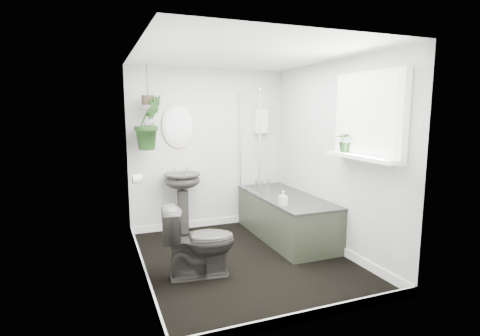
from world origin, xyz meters
name	(u,v)px	position (x,y,z in m)	size (l,w,h in m)	color
floor	(245,260)	(0.00, 0.00, -0.01)	(2.30, 2.80, 0.02)	black
ceiling	(245,53)	(0.00, 0.00, 2.31)	(2.30, 2.80, 0.02)	white
wall_back	(209,149)	(0.00, 1.41, 1.15)	(2.30, 0.02, 2.30)	silver
wall_front	(314,184)	(0.00, -1.41, 1.15)	(2.30, 0.02, 2.30)	silver
wall_left	(138,167)	(-1.16, 0.00, 1.15)	(0.02, 2.80, 2.30)	silver
wall_right	(333,156)	(1.16, 0.00, 1.15)	(0.02, 2.80, 2.30)	silver
skirting	(245,255)	(0.00, 0.00, 0.05)	(2.30, 2.80, 0.10)	white
bathtub	(286,217)	(0.80, 0.50, 0.29)	(0.72, 1.72, 0.58)	#292824
bath_screen	(249,141)	(0.47, 0.99, 1.28)	(0.04, 0.72, 1.40)	silver
shower_box	(261,121)	(0.80, 1.34, 1.55)	(0.20, 0.10, 0.35)	white
oval_mirror	(179,126)	(-0.44, 1.37, 1.50)	(0.46, 0.03, 0.62)	beige
wall_sconce	(150,133)	(-0.84, 1.36, 1.40)	(0.04, 0.04, 0.22)	black
toilet_roll_holder	(137,179)	(-1.10, 0.70, 0.90)	(0.11, 0.11, 0.11)	white
window_recess	(369,116)	(1.09, -0.70, 1.65)	(0.08, 1.00, 0.90)	white
window_sill	(361,157)	(1.02, -0.70, 1.23)	(0.18, 1.00, 0.04)	white
window_blinds	(365,116)	(1.04, -0.70, 1.65)	(0.01, 0.86, 0.76)	white
toilet	(199,241)	(-0.60, -0.23, 0.37)	(0.42, 0.73, 0.75)	#292824
pedestal_sink	(183,203)	(-0.44, 1.21, 0.43)	(0.50, 0.43, 0.85)	#292824
sill_plant	(346,140)	(1.05, -0.40, 1.38)	(0.24, 0.21, 0.27)	black
hanging_plant	(149,123)	(-0.88, 1.17, 1.55)	(0.39, 0.31, 0.70)	black
soap_bottle	(283,198)	(0.51, 0.04, 0.67)	(0.08, 0.08, 0.18)	#2B2726
hanging_pot	(148,100)	(-0.88, 1.17, 1.84)	(0.16, 0.16, 0.12)	#362E20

